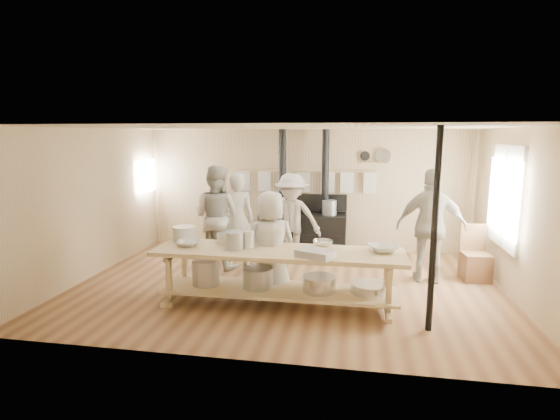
{
  "coord_description": "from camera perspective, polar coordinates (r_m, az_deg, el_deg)",
  "views": [
    {
      "loc": [
        1.07,
        -6.88,
        2.48
      ],
      "look_at": [
        -0.16,
        0.2,
        1.24
      ],
      "focal_mm": 28.0,
      "sensor_mm": 36.0,
      "label": 1
    }
  ],
  "objects": [
    {
      "name": "back_wall_shelf",
      "position": [
        9.34,
        12.36,
        6.62
      ],
      "size": [
        0.63,
        0.14,
        0.32
      ],
      "color": "tan",
      "rests_on": "ground"
    },
    {
      "name": "left_opening",
      "position": [
        10.0,
        -17.08,
        4.29
      ],
      "size": [
        0.0,
        0.9,
        0.9
      ],
      "color": "white",
      "rests_on": "ground"
    },
    {
      "name": "ground",
      "position": [
        7.39,
        0.99,
        -9.84
      ],
      "size": [
        7.0,
        7.0,
        0.0
      ],
      "primitive_type": "plane",
      "color": "brown",
      "rests_on": "ground"
    },
    {
      "name": "towel_rail",
      "position": [
        9.39,
        3.29,
        4.12
      ],
      "size": [
        3.0,
        0.04,
        0.47
      ],
      "color": "tan",
      "rests_on": "ground"
    },
    {
      "name": "cook_far_left",
      "position": [
        8.29,
        -5.62,
        -1.3
      ],
      "size": [
        0.72,
        0.54,
        1.79
      ],
      "primitive_type": "imported",
      "rotation": [
        0.0,
        0.0,
        3.33
      ],
      "color": "#A8A695",
      "rests_on": "ground"
    },
    {
      "name": "window_right",
      "position": [
        7.92,
        27.43,
        1.55
      ],
      "size": [
        0.09,
        1.5,
        1.65
      ],
      "color": "beige",
      "rests_on": "ground"
    },
    {
      "name": "stove",
      "position": [
        9.27,
        2.98,
        -2.44
      ],
      "size": [
        1.9,
        0.75,
        2.6
      ],
      "color": "black",
      "rests_on": "ground"
    },
    {
      "name": "bucket_galv",
      "position": [
        6.37,
        -6.0,
        -3.94
      ],
      "size": [
        0.34,
        0.34,
        0.26
      ],
      "primitive_type": "cylinder",
      "rotation": [
        0.0,
        0.0,
        -0.26
      ],
      "color": "gray",
      "rests_on": "prep_table"
    },
    {
      "name": "cook_by_window",
      "position": [
        8.43,
        1.51,
        -1.17
      ],
      "size": [
        1.16,
        0.69,
        1.76
      ],
      "primitive_type": "imported",
      "rotation": [
        0.0,
        0.0,
        0.03
      ],
      "color": "#A8A695",
      "rests_on": "ground"
    },
    {
      "name": "bowl_white_a",
      "position": [
        6.66,
        -11.87,
        -4.27
      ],
      "size": [
        0.39,
        0.39,
        0.08
      ],
      "primitive_type": "imported",
      "rotation": [
        0.0,
        0.0,
        0.18
      ],
      "color": "white",
      "rests_on": "prep_table"
    },
    {
      "name": "support_post",
      "position": [
        5.74,
        19.5,
        -2.68
      ],
      "size": [
        0.08,
        0.08,
        2.6
      ],
      "primitive_type": "cylinder",
      "color": "black",
      "rests_on": "ground"
    },
    {
      "name": "chair",
      "position": [
        8.31,
        24.13,
        -6.46
      ],
      "size": [
        0.48,
        0.48,
        0.95
      ],
      "rotation": [
        0.0,
        0.0,
        0.09
      ],
      "color": "#533421",
      "rests_on": "ground"
    },
    {
      "name": "cook_center",
      "position": [
        6.65,
        -1.26,
        -4.59
      ],
      "size": [
        0.96,
        0.83,
        1.66
      ],
      "primitive_type": "imported",
      "rotation": [
        0.0,
        0.0,
        3.58
      ],
      "color": "#A8A695",
      "rests_on": "ground"
    },
    {
      "name": "bowl_steel_b",
      "position": [
        6.52,
        5.61,
        -4.34
      ],
      "size": [
        0.4,
        0.4,
        0.09
      ],
      "primitive_type": "imported",
      "rotation": [
        0.0,
        0.0,
        3.67
      ],
      "color": "silver",
      "rests_on": "prep_table"
    },
    {
      "name": "mixing_bowl_large",
      "position": [
        6.77,
        -6.46,
        -3.65
      ],
      "size": [
        0.56,
        0.56,
        0.14
      ],
      "primitive_type": "cylinder",
      "rotation": [
        0.0,
        0.0,
        -0.43
      ],
      "color": "silver",
      "rests_on": "prep_table"
    },
    {
      "name": "deep_bowl_enamel",
      "position": [
        7.0,
        -12.38,
        -3.0
      ],
      "size": [
        0.39,
        0.39,
        0.22
      ],
      "primitive_type": "cylinder",
      "rotation": [
        0.0,
        0.0,
        0.1
      ],
      "color": "white",
      "rests_on": "prep_table"
    },
    {
      "name": "bowl_steel_a",
      "position": [
        7.02,
        -12.36,
        -3.53
      ],
      "size": [
        0.39,
        0.39,
        0.09
      ],
      "primitive_type": "imported",
      "rotation": [
        0.0,
        0.0,
        1.06
      ],
      "color": "silver",
      "rests_on": "prep_table"
    },
    {
      "name": "pitcher",
      "position": [
        6.39,
        -4.11,
        -3.88
      ],
      "size": [
        0.21,
        0.21,
        0.25
      ],
      "primitive_type": "cylinder",
      "rotation": [
        0.0,
        0.0,
        0.44
      ],
      "color": "white",
      "rests_on": "prep_table"
    },
    {
      "name": "cook_left",
      "position": [
        8.26,
        -8.26,
        -0.91
      ],
      "size": [
        1.11,
        0.97,
        1.93
      ],
      "primitive_type": "imported",
      "rotation": [
        0.0,
        0.0,
        2.85
      ],
      "color": "#A8A695",
      "rests_on": "ground"
    },
    {
      "name": "roasting_pan",
      "position": [
        5.93,
        4.65,
        -5.7
      ],
      "size": [
        0.57,
        0.49,
        0.11
      ],
      "primitive_type": "cube",
      "rotation": [
        0.0,
        0.0,
        -0.42
      ],
      "color": "#B2B2B7",
      "rests_on": "prep_table"
    },
    {
      "name": "prep_table",
      "position": [
        6.39,
        -0.33,
        -8.11
      ],
      "size": [
        3.6,
        0.9,
        0.85
      ],
      "color": "tan",
      "rests_on": "ground"
    },
    {
      "name": "cook_right",
      "position": [
        7.76,
        19.12,
        -2.02
      ],
      "size": [
        1.15,
        0.52,
        1.93
      ],
      "primitive_type": "imported",
      "rotation": [
        0.0,
        0.0,
        3.1
      ],
      "color": "#A8A695",
      "rests_on": "ground"
    },
    {
      "name": "room_shell",
      "position": [
        7.02,
        1.03,
        2.75
      ],
      "size": [
        7.0,
        7.0,
        7.0
      ],
      "color": "tan",
      "rests_on": "ground"
    },
    {
      "name": "bowl_white_b",
      "position": [
        6.37,
        13.34,
        -4.88
      ],
      "size": [
        0.53,
        0.53,
        0.1
      ],
      "primitive_type": "imported",
      "rotation": [
        0.0,
        0.0,
        1.94
      ],
      "color": "white",
      "rests_on": "prep_table"
    }
  ]
}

